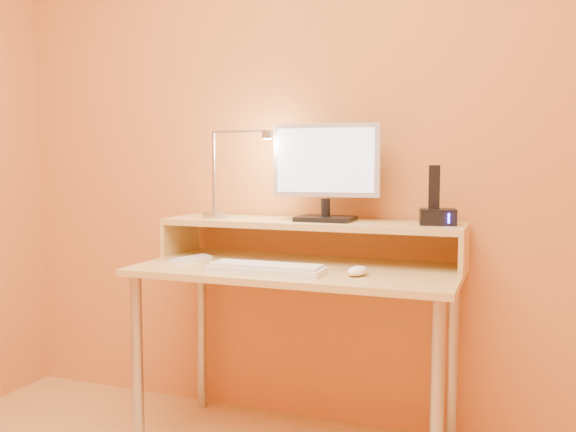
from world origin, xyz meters
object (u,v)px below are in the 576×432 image
at_px(lamp_base, 214,215).
at_px(remote_control, 191,260).
at_px(phone_dock, 438,217).
at_px(keyboard, 266,270).
at_px(monitor_panel, 326,160).
at_px(mouse, 357,271).

bearing_deg(lamp_base, remote_control, -92.56).
height_order(lamp_base, phone_dock, phone_dock).
bearing_deg(keyboard, monitor_panel, 68.76).
relative_size(lamp_base, remote_control, 0.53).
bearing_deg(monitor_panel, mouse, -60.25).
height_order(monitor_panel, remote_control, monitor_panel).
relative_size(phone_dock, keyboard, 0.31).
height_order(lamp_base, mouse, lamp_base).
bearing_deg(remote_control, mouse, 12.73).
bearing_deg(monitor_panel, phone_dock, -7.27).
bearing_deg(phone_dock, keyboard, -161.42).
distance_m(monitor_panel, keyboard, 0.52).
bearing_deg(keyboard, mouse, 8.67).
xyz_separation_m(keyboard, mouse, (0.32, 0.05, 0.01)).
bearing_deg(lamp_base, monitor_panel, 4.83).
bearing_deg(phone_dock, remote_control, -177.92).
distance_m(keyboard, remote_control, 0.37).
bearing_deg(mouse, keyboard, -155.63).
distance_m(phone_dock, mouse, 0.39).
xyz_separation_m(phone_dock, mouse, (-0.24, -0.26, -0.17)).
xyz_separation_m(mouse, remote_control, (-0.68, 0.05, -0.01)).
distance_m(lamp_base, remote_control, 0.25).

